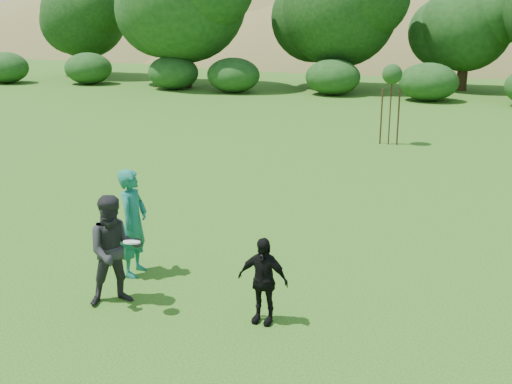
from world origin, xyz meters
TOP-DOWN VIEW (x-y plane):
  - ground at (0.00, 0.00)m, footprint 120.00×120.00m
  - player_teal at (-1.56, 0.71)m, footprint 0.53×0.76m
  - player_grey at (-1.24, -0.46)m, footprint 1.15×1.12m
  - player_black at (1.27, -0.30)m, footprint 0.84×0.39m
  - frisbee at (-0.76, -0.71)m, footprint 0.27×0.27m
  - sapling at (1.18, 13.97)m, footprint 0.70×0.70m
  - hillside at (-0.56, 68.45)m, footprint 150.00×72.00m
  - tree_row at (3.23, 28.68)m, footprint 53.92×10.38m

SIDE VIEW (x-z plane):
  - hillside at x=-0.56m, z-range -37.97..14.03m
  - ground at x=0.00m, z-range 0.00..0.00m
  - player_black at x=1.27m, z-range 0.00..1.40m
  - player_grey at x=-1.24m, z-range 0.00..1.87m
  - player_teal at x=-1.56m, z-range 0.00..1.99m
  - frisbee at x=-0.76m, z-range 1.18..1.26m
  - sapling at x=1.18m, z-range 0.99..3.84m
  - tree_row at x=3.23m, z-range 0.06..9.69m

